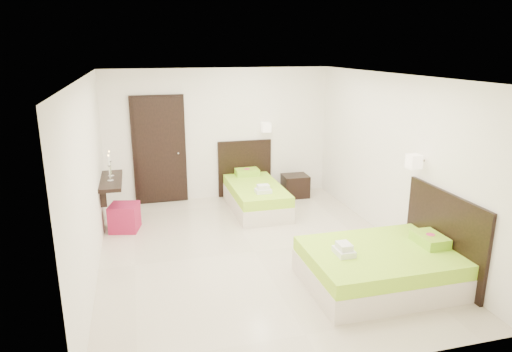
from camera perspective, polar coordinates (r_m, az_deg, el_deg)
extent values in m
plane|color=beige|center=(6.99, -0.16, -9.42)|extent=(5.50, 5.50, 0.00)
cube|color=beige|center=(8.69, -0.02, -3.21)|extent=(0.93, 1.85, 0.30)
cube|color=#94DA22|center=(8.62, -0.02, -1.69)|extent=(0.92, 1.83, 0.19)
cube|color=black|center=(9.40, -1.42, 1.00)|extent=(1.11, 0.05, 1.16)
cube|color=#97D426|center=(9.22, -1.13, 0.49)|extent=(0.46, 0.31, 0.13)
cylinder|color=#EB3767|center=(9.20, -1.13, 0.89)|extent=(0.11, 0.11, 0.00)
cube|color=white|center=(8.11, 0.90, -1.87)|extent=(0.28, 0.20, 0.07)
cube|color=white|center=(8.09, 0.90, -1.37)|extent=(0.21, 0.15, 0.07)
cube|color=beige|center=(9.18, 1.27, 6.11)|extent=(0.17, 0.17, 0.19)
cylinder|color=#2D2116|center=(9.25, 1.13, 6.19)|extent=(0.03, 0.16, 0.03)
cube|color=beige|center=(6.24, 15.13, -11.73)|extent=(1.89, 1.42, 0.30)
cube|color=#94DA22|center=(6.14, 15.30, -9.70)|extent=(1.87, 1.40, 0.19)
cube|color=black|center=(6.55, 22.42, -6.87)|extent=(0.05, 1.60, 1.18)
cube|color=#97D426|center=(6.44, 20.92, -7.40)|extent=(0.32, 0.47, 0.13)
cylinder|color=#EB3767|center=(6.42, 20.98, -6.84)|extent=(0.11, 0.11, 0.00)
cube|color=white|center=(5.85, 10.93, -9.27)|extent=(0.21, 0.28, 0.08)
cube|color=white|center=(5.82, 10.96, -8.60)|extent=(0.16, 0.21, 0.08)
cube|color=beige|center=(6.66, 19.14, 1.74)|extent=(0.17, 0.17, 0.19)
cylinder|color=#2D2116|center=(6.70, 19.71, 1.78)|extent=(0.16, 0.03, 0.03)
cube|color=black|center=(9.44, 4.91, -1.22)|extent=(0.52, 0.47, 0.45)
cube|color=maroon|center=(8.00, -16.11, -4.99)|extent=(0.54, 0.54, 0.45)
cube|color=black|center=(9.05, -11.99, 3.14)|extent=(1.02, 0.06, 2.14)
cube|color=black|center=(9.01, -11.97, 3.09)|extent=(0.88, 0.04, 2.06)
cylinder|color=silver|center=(9.01, -9.72, 2.89)|extent=(0.03, 0.10, 0.03)
cube|color=black|center=(8.03, -17.66, -0.57)|extent=(0.35, 1.20, 0.06)
cube|color=black|center=(7.65, -18.56, -2.62)|extent=(0.10, 0.04, 0.30)
cube|color=black|center=(8.51, -18.24, -0.76)|extent=(0.10, 0.04, 0.30)
cylinder|color=silver|center=(7.87, -17.73, -0.58)|extent=(0.10, 0.10, 0.02)
cylinder|color=silver|center=(7.84, -17.80, 0.26)|extent=(0.02, 0.02, 0.22)
cone|color=silver|center=(7.81, -17.88, 1.18)|extent=(0.07, 0.07, 0.04)
cylinder|color=white|center=(7.79, -17.94, 1.85)|extent=(0.02, 0.02, 0.15)
sphere|color=#FFB23F|center=(7.77, -17.99, 2.47)|extent=(0.02, 0.02, 0.02)
cylinder|color=silver|center=(8.16, -17.65, -0.01)|extent=(0.10, 0.10, 0.02)
cylinder|color=silver|center=(8.13, -17.72, 0.80)|extent=(0.02, 0.02, 0.22)
cone|color=silver|center=(8.10, -17.79, 1.69)|extent=(0.07, 0.07, 0.04)
cylinder|color=white|center=(8.08, -17.85, 2.35)|extent=(0.02, 0.02, 0.15)
sphere|color=#FFB23F|center=(8.06, -17.90, 2.95)|extent=(0.02, 0.02, 0.02)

